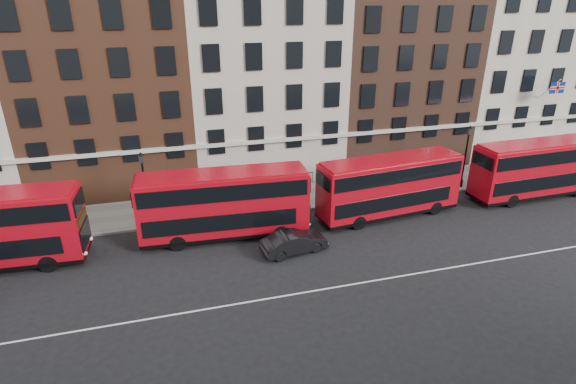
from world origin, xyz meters
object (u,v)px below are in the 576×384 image
object	(u,v)px
bus_c	(389,186)
car_front	(295,242)
bus_b	(223,203)
traffic_light	(534,155)
bus_d	(538,168)

from	to	relation	value
bus_c	car_front	distance (m)	8.83
bus_b	traffic_light	world-z (taller)	bus_b
bus_d	car_front	distance (m)	21.41
bus_d	car_front	xyz separation A→B (m)	(-21.10, -3.17, -1.79)
bus_b	car_front	distance (m)	5.38
bus_b	bus_c	world-z (taller)	bus_b
car_front	traffic_light	xyz separation A→B (m)	(23.17, 5.88, 1.74)
bus_d	bus_b	bearing A→B (deg)	178.25
bus_d	traffic_light	xyz separation A→B (m)	(2.07, 2.71, -0.04)
bus_c	bus_b	bearing A→B (deg)	174.16
bus_c	bus_d	distance (m)	13.04
car_front	traffic_light	distance (m)	23.97
bus_b	bus_c	bearing A→B (deg)	3.32
bus_b	bus_d	size ratio (longest dim) A/B	1.01
bus_d	car_front	size ratio (longest dim) A/B	2.61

